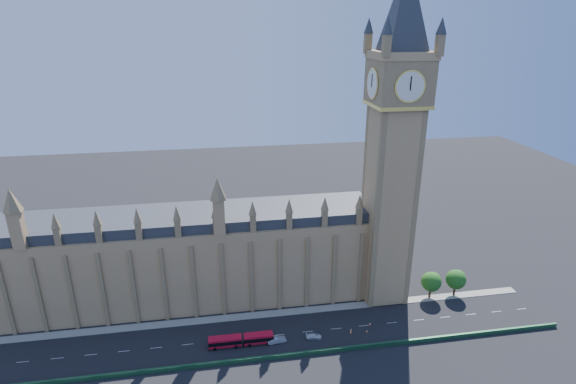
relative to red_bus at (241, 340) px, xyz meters
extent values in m
plane|color=black|center=(6.22, 2.46, -1.49)|extent=(400.00, 400.00, 0.00)
cube|color=#A68350|center=(-18.78, 24.46, 11.01)|extent=(120.00, 20.00, 25.00)
cube|color=#2D3035|center=(-18.78, 24.46, 25.01)|extent=(120.00, 18.00, 3.00)
cube|color=#A68350|center=(44.22, 16.46, 27.51)|extent=(12.00, 12.00, 58.00)
cube|color=olive|center=(44.22, 16.46, 62.51)|extent=(14.00, 14.00, 12.00)
cylinder|color=silver|center=(44.22, 9.31, 62.51)|extent=(7.20, 0.30, 7.20)
cube|color=#A68350|center=(44.22, 16.46, 69.51)|extent=(14.50, 14.50, 2.00)
cube|color=#1E4C2D|center=(6.22, -6.54, -0.89)|extent=(160.00, 0.60, 1.20)
cube|color=gray|center=(6.22, 11.96, -1.41)|extent=(160.00, 3.00, 0.16)
cylinder|color=#382619|center=(58.22, 12.46, 0.51)|extent=(0.70, 0.70, 4.00)
sphere|color=#184813|center=(58.22, 12.46, 4.01)|extent=(6.00, 6.00, 6.00)
sphere|color=#184813|center=(59.02, 12.76, 4.61)|extent=(4.38, 4.38, 4.38)
cylinder|color=#382619|center=(66.22, 12.46, 0.51)|extent=(0.70, 0.70, 4.00)
sphere|color=#184813|center=(66.22, 12.46, 4.01)|extent=(6.00, 6.00, 6.00)
sphere|color=#184813|center=(67.02, 12.76, 4.61)|extent=(4.38, 4.38, 4.38)
cube|color=red|center=(-4.05, 0.03, -0.08)|extent=(8.53, 2.43, 2.84)
cube|color=red|center=(4.55, -0.03, -0.08)|extent=(7.58, 2.42, 2.84)
cube|color=black|center=(-4.05, 0.03, 0.26)|extent=(8.58, 2.48, 1.08)
cube|color=black|center=(4.55, -0.03, 0.26)|extent=(7.63, 2.47, 1.08)
cylinder|color=black|center=(0.01, 0.00, -0.22)|extent=(0.78, 2.27, 2.27)
cylinder|color=black|center=(-6.78, -1.13, -1.02)|extent=(0.95, 0.29, 0.95)
cylinder|color=black|center=(-6.77, 1.23, -1.02)|extent=(0.95, 0.29, 0.95)
cylinder|color=black|center=(-1.34, -1.17, -1.02)|extent=(0.95, 0.29, 0.95)
cylinder|color=black|center=(-1.32, 1.19, -1.02)|extent=(0.95, 0.29, 0.95)
cylinder|color=black|center=(2.12, -1.20, -1.02)|extent=(0.95, 0.29, 0.95)
cylinder|color=black|center=(2.14, 1.17, -1.02)|extent=(0.95, 0.29, 0.95)
cylinder|color=black|center=(6.96, -1.23, -1.02)|extent=(0.95, 0.29, 0.95)
cylinder|color=black|center=(6.98, 1.13, -1.02)|extent=(0.95, 0.29, 0.95)
imported|color=#3B3E42|center=(5.04, 0.00, -0.81)|extent=(4.18, 2.03, 1.37)
imported|color=#A6A8AE|center=(9.31, -0.46, -0.67)|extent=(5.18, 2.30, 1.65)
imported|color=silver|center=(19.28, -0.44, -0.88)|extent=(4.41, 2.22, 1.23)
cube|color=black|center=(29.87, 0.79, -1.47)|extent=(0.53, 0.53, 0.04)
cone|color=#FF630D|center=(29.87, 0.79, -1.13)|extent=(0.58, 0.58, 0.73)
cylinder|color=white|center=(29.87, 0.79, -1.03)|extent=(0.35, 0.35, 0.12)
cube|color=black|center=(33.91, -0.49, -1.47)|extent=(0.46, 0.46, 0.04)
cone|color=#E4480C|center=(33.91, -0.49, -1.14)|extent=(0.50, 0.50, 0.71)
cylinder|color=white|center=(33.91, -0.49, -1.04)|extent=(0.35, 0.35, 0.12)
cube|color=black|center=(35.78, 2.28, -1.47)|extent=(0.46, 0.46, 0.05)
cone|color=red|center=(35.78, 2.28, -1.10)|extent=(0.51, 0.51, 0.79)
cylinder|color=white|center=(35.78, 2.28, -0.99)|extent=(0.38, 0.38, 0.14)
cube|color=black|center=(29.45, -0.27, -1.47)|extent=(0.55, 0.55, 0.05)
cone|color=red|center=(29.45, -0.27, -1.10)|extent=(0.61, 0.61, 0.79)
cylinder|color=white|center=(29.45, -0.27, -0.98)|extent=(0.39, 0.39, 0.14)
camera|label=1|loc=(-3.42, -96.11, 76.80)|focal=28.00mm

